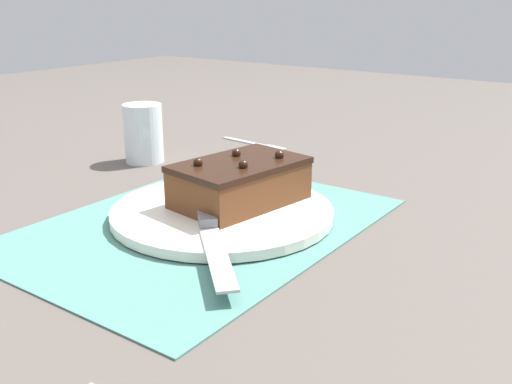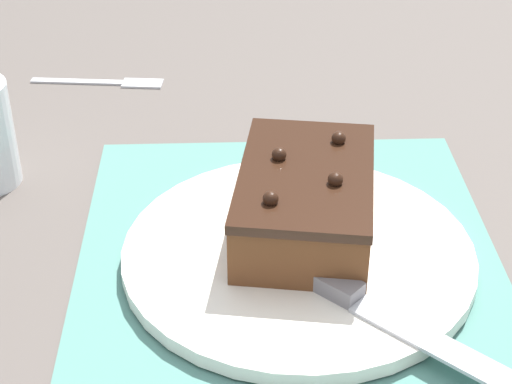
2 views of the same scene
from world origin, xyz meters
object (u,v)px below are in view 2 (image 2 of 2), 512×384
object	(u,v)px
cake_plate	(298,254)
dessert_fork	(109,81)
chocolate_cake	(305,199)
serving_knife	(360,300)

from	to	relation	value
cake_plate	dessert_fork	world-z (taller)	cake_plate
cake_plate	chocolate_cake	bearing A→B (deg)	165.59
cake_plate	serving_knife	bearing A→B (deg)	28.40
chocolate_cake	serving_knife	bearing A→B (deg)	17.61
cake_plate	dessert_fork	size ratio (longest dim) A/B	1.86
cake_plate	chocolate_cake	size ratio (longest dim) A/B	1.56
chocolate_cake	dessert_fork	size ratio (longest dim) A/B	1.19
serving_knife	chocolate_cake	bearing A→B (deg)	-118.72
cake_plate	dessert_fork	distance (m)	0.39
chocolate_cake	dessert_fork	distance (m)	0.37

